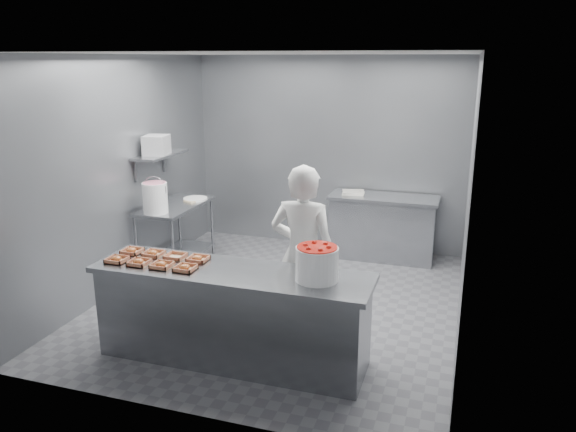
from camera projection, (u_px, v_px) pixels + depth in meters
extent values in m
plane|color=#4C4C51|center=(279.00, 302.00, 6.57)|extent=(4.50, 4.50, 0.00)
plane|color=white|center=(278.00, 53.00, 5.81)|extent=(4.50, 4.50, 0.00)
cube|color=slate|center=(328.00, 153.00, 8.25)|extent=(4.00, 0.04, 2.80)
cube|color=slate|center=(122.00, 174.00, 6.78)|extent=(0.04, 4.50, 2.80)
cube|color=slate|center=(468.00, 199.00, 5.60)|extent=(0.04, 4.50, 2.80)
cube|color=slate|center=(231.00, 273.00, 5.09)|extent=(2.60, 0.70, 0.05)
cube|color=slate|center=(232.00, 318.00, 5.22)|extent=(2.50, 0.64, 0.85)
cube|color=slate|center=(175.00, 206.00, 7.37)|extent=(0.60, 1.20, 0.04)
cube|color=slate|center=(178.00, 255.00, 7.55)|extent=(0.56, 1.15, 0.03)
cylinder|color=slate|center=(136.00, 249.00, 7.05)|extent=(0.04, 0.04, 0.88)
cylinder|color=slate|center=(173.00, 253.00, 6.90)|extent=(0.04, 0.04, 0.88)
cylinder|color=slate|center=(179.00, 225.00, 8.08)|extent=(0.04, 0.04, 0.88)
cylinder|color=slate|center=(212.00, 228.00, 7.92)|extent=(0.04, 0.04, 0.88)
cube|color=slate|center=(384.00, 198.00, 7.80)|extent=(1.50, 0.60, 0.05)
cube|color=slate|center=(382.00, 229.00, 7.93)|extent=(1.44, 0.55, 0.85)
cube|color=slate|center=(160.00, 155.00, 7.23)|extent=(0.35, 0.90, 0.03)
cube|color=tan|center=(117.00, 260.00, 5.29)|extent=(0.18, 0.18, 0.04)
cube|color=white|center=(122.00, 261.00, 5.30)|extent=(0.10, 0.06, 0.00)
ellipsoid|color=#CD6D33|center=(116.00, 259.00, 5.30)|extent=(0.10, 0.10, 0.05)
cube|color=tan|center=(139.00, 262.00, 5.22)|extent=(0.18, 0.18, 0.04)
cube|color=white|center=(144.00, 263.00, 5.23)|extent=(0.10, 0.06, 0.00)
ellipsoid|color=#CD6D33|center=(138.00, 261.00, 5.22)|extent=(0.10, 0.10, 0.05)
cube|color=tan|center=(162.00, 265.00, 5.15)|extent=(0.18, 0.18, 0.04)
cube|color=white|center=(167.00, 266.00, 5.16)|extent=(0.10, 0.06, 0.00)
ellipsoid|color=#CD6D33|center=(161.00, 264.00, 5.15)|extent=(0.10, 0.10, 0.05)
cube|color=tan|center=(185.00, 268.00, 5.08)|extent=(0.18, 0.18, 0.04)
cube|color=white|center=(191.00, 269.00, 5.09)|extent=(0.10, 0.06, 0.00)
ellipsoid|color=#CD6D33|center=(184.00, 267.00, 5.08)|extent=(0.10, 0.10, 0.05)
cube|color=tan|center=(132.00, 251.00, 5.53)|extent=(0.18, 0.18, 0.04)
cube|color=white|center=(137.00, 252.00, 5.53)|extent=(0.10, 0.06, 0.00)
ellipsoid|color=#CD6D33|center=(131.00, 250.00, 5.53)|extent=(0.10, 0.10, 0.05)
cube|color=tan|center=(154.00, 254.00, 5.46)|extent=(0.18, 0.18, 0.04)
cube|color=white|center=(159.00, 255.00, 5.46)|extent=(0.10, 0.06, 0.00)
ellipsoid|color=#CD6D33|center=(153.00, 253.00, 5.46)|extent=(0.10, 0.10, 0.05)
cube|color=tan|center=(176.00, 256.00, 5.39)|extent=(0.18, 0.18, 0.04)
cube|color=white|center=(181.00, 257.00, 5.39)|extent=(0.10, 0.06, 0.00)
cube|color=tan|center=(198.00, 259.00, 5.31)|extent=(0.18, 0.18, 0.04)
cube|color=white|center=(203.00, 260.00, 5.32)|extent=(0.10, 0.06, 0.00)
ellipsoid|color=#CD6D33|center=(197.00, 258.00, 5.31)|extent=(0.10, 0.10, 0.05)
imported|color=silver|center=(303.00, 255.00, 5.49)|extent=(0.66, 0.44, 1.80)
cylinder|color=white|center=(317.00, 264.00, 4.82)|extent=(0.37, 0.37, 0.30)
cylinder|color=red|center=(317.00, 249.00, 4.78)|extent=(0.35, 0.35, 0.04)
cylinder|color=white|center=(155.00, 198.00, 6.91)|extent=(0.30, 0.30, 0.38)
cylinder|color=#CB6589|center=(154.00, 183.00, 6.86)|extent=(0.28, 0.28, 0.02)
torus|color=slate|center=(155.00, 189.00, 6.88)|extent=(0.32, 0.01, 0.32)
cylinder|color=white|center=(195.00, 199.00, 7.61)|extent=(0.42, 0.42, 0.03)
cube|color=#CCB28C|center=(191.00, 201.00, 7.49)|extent=(0.20, 0.19, 0.02)
cube|color=gray|center=(156.00, 145.00, 7.13)|extent=(0.35, 0.38, 0.25)
cube|color=silver|center=(353.00, 192.00, 7.92)|extent=(0.33, 0.26, 0.05)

